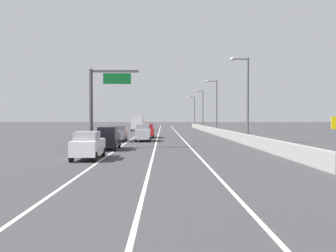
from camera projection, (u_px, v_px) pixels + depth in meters
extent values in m
plane|color=#38383A|center=(169.00, 133.00, 66.10)|extent=(320.00, 320.00, 0.00)
cube|color=silver|center=(138.00, 135.00, 57.02)|extent=(0.16, 130.00, 0.00)
cube|color=silver|center=(158.00, 135.00, 57.07)|extent=(0.16, 130.00, 0.00)
cube|color=silver|center=(179.00, 135.00, 57.13)|extent=(0.16, 130.00, 0.00)
cube|color=gray|center=(236.00, 137.00, 42.22)|extent=(0.60, 120.00, 1.10)
cylinder|color=#47474C|center=(91.00, 109.00, 31.79)|extent=(0.36, 0.36, 7.50)
cube|color=#47474C|center=(115.00, 71.00, 31.73)|extent=(4.50, 0.20, 0.20)
cube|color=#0C5923|center=(117.00, 79.00, 31.63)|extent=(2.60, 0.10, 1.00)
cylinder|color=#4C4C51|center=(248.00, 101.00, 38.21)|extent=(0.24, 0.24, 9.70)
cube|color=#4C4C51|center=(240.00, 59.00, 38.08)|extent=(1.80, 0.12, 0.12)
sphere|color=beige|center=(232.00, 59.00, 38.07)|extent=(0.44, 0.44, 0.44)
cylinder|color=#4C4C51|center=(217.00, 107.00, 61.42)|extent=(0.24, 0.24, 9.70)
cube|color=#4C4C51|center=(212.00, 81.00, 61.29)|extent=(1.80, 0.12, 0.12)
sphere|color=beige|center=(207.00, 81.00, 61.28)|extent=(0.44, 0.44, 0.44)
cylinder|color=#4C4C51|center=(203.00, 110.00, 84.64)|extent=(0.24, 0.24, 9.70)
cube|color=#4C4C51|center=(199.00, 91.00, 84.50)|extent=(1.80, 0.12, 0.12)
sphere|color=beige|center=(196.00, 91.00, 84.49)|extent=(0.44, 0.44, 0.44)
cylinder|color=#4C4C51|center=(194.00, 112.00, 107.85)|extent=(0.24, 0.24, 9.70)
cube|color=#4C4C51|center=(192.00, 97.00, 107.71)|extent=(1.80, 0.12, 0.12)
sphere|color=beige|center=(189.00, 97.00, 107.70)|extent=(0.44, 0.44, 0.44)
cube|color=black|center=(108.00, 140.00, 30.98)|extent=(1.80, 4.22, 1.15)
cube|color=black|center=(108.00, 130.00, 30.53)|extent=(1.57, 1.91, 0.60)
cylinder|color=black|center=(103.00, 144.00, 32.62)|extent=(0.23, 0.68, 0.68)
cylinder|color=black|center=(119.00, 144.00, 32.66)|extent=(0.23, 0.68, 0.68)
cylinder|color=black|center=(96.00, 147.00, 29.32)|extent=(0.23, 0.68, 0.68)
cylinder|color=black|center=(115.00, 147.00, 29.36)|extent=(0.23, 0.68, 0.68)
cube|color=slate|center=(118.00, 135.00, 41.59)|extent=(1.79, 4.02, 1.00)
cube|color=#4D505A|center=(118.00, 128.00, 41.17)|extent=(1.57, 1.81, 0.60)
cylinder|color=black|center=(114.00, 138.00, 43.15)|extent=(0.22, 0.68, 0.68)
cylinder|color=black|center=(126.00, 138.00, 43.18)|extent=(0.22, 0.68, 0.68)
cylinder|color=black|center=(110.00, 139.00, 40.04)|extent=(0.22, 0.68, 0.68)
cylinder|color=black|center=(123.00, 139.00, 40.07)|extent=(0.22, 0.68, 0.68)
cube|color=red|center=(147.00, 132.00, 49.24)|extent=(1.93, 4.25, 1.06)
cube|color=maroon|center=(147.00, 126.00, 48.79)|extent=(1.68, 1.92, 0.60)
cylinder|color=black|center=(142.00, 135.00, 50.89)|extent=(0.23, 0.68, 0.68)
cylinder|color=black|center=(153.00, 135.00, 50.94)|extent=(0.23, 0.68, 0.68)
cylinder|color=black|center=(141.00, 136.00, 47.56)|extent=(0.23, 0.68, 0.68)
cylinder|color=black|center=(153.00, 136.00, 47.61)|extent=(0.23, 0.68, 0.68)
cube|color=#B7B7BC|center=(143.00, 134.00, 42.03)|extent=(1.74, 4.55, 1.16)
cube|color=gray|center=(143.00, 127.00, 41.55)|extent=(1.52, 2.05, 0.60)
cylinder|color=black|center=(138.00, 138.00, 43.85)|extent=(0.22, 0.68, 0.68)
cylinder|color=black|center=(150.00, 138.00, 43.88)|extent=(0.22, 0.68, 0.68)
cylinder|color=black|center=(136.00, 139.00, 40.21)|extent=(0.22, 0.68, 0.68)
cylinder|color=black|center=(149.00, 139.00, 40.24)|extent=(0.22, 0.68, 0.68)
cube|color=white|center=(88.00, 147.00, 23.86)|extent=(1.77, 4.18, 1.03)
cube|color=#96969E|center=(87.00, 136.00, 23.42)|extent=(1.54, 1.89, 0.60)
cylinder|color=black|center=(83.00, 152.00, 25.48)|extent=(0.23, 0.68, 0.68)
cylinder|color=black|center=(103.00, 152.00, 25.52)|extent=(0.23, 0.68, 0.68)
cylinder|color=black|center=(71.00, 157.00, 22.22)|extent=(0.23, 0.68, 0.68)
cylinder|color=black|center=(95.00, 157.00, 22.26)|extent=(0.23, 0.68, 0.68)
cube|color=silver|center=(138.00, 123.00, 75.12)|extent=(2.49, 8.97, 2.48)
cube|color=gray|center=(138.00, 115.00, 77.04)|extent=(2.13, 1.99, 1.10)
cylinder|color=black|center=(134.00, 128.00, 78.89)|extent=(0.23, 1.00, 1.00)
cylinder|color=black|center=(144.00, 128.00, 78.95)|extent=(0.23, 1.00, 1.00)
cylinder|color=black|center=(131.00, 129.00, 71.35)|extent=(0.23, 1.00, 1.00)
cylinder|color=black|center=(142.00, 129.00, 71.41)|extent=(0.23, 1.00, 1.00)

